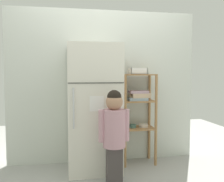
{
  "coord_description": "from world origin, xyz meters",
  "views": [
    {
      "loc": [
        -0.48,
        -3.02,
        1.2
      ],
      "look_at": [
        0.06,
        0.02,
        0.99
      ],
      "focal_mm": 39.68,
      "sensor_mm": 36.0,
      "label": 1
    }
  ],
  "objects_px": {
    "refrigerator": "(94,108)",
    "child_standing": "(114,128)",
    "fruit_bin": "(138,72)",
    "pantry_shelf_unit": "(138,107)"
  },
  "relations": [
    {
      "from": "refrigerator",
      "to": "child_standing",
      "type": "distance_m",
      "value": 0.53
    },
    {
      "from": "refrigerator",
      "to": "fruit_bin",
      "type": "height_order",
      "value": "refrigerator"
    },
    {
      "from": "refrigerator",
      "to": "pantry_shelf_unit",
      "type": "height_order",
      "value": "refrigerator"
    },
    {
      "from": "pantry_shelf_unit",
      "to": "fruit_bin",
      "type": "height_order",
      "value": "fruit_bin"
    },
    {
      "from": "refrigerator",
      "to": "fruit_bin",
      "type": "bearing_deg",
      "value": 13.82
    },
    {
      "from": "child_standing",
      "to": "fruit_bin",
      "type": "height_order",
      "value": "fruit_bin"
    },
    {
      "from": "child_standing",
      "to": "fruit_bin",
      "type": "xyz_separation_m",
      "value": [
        0.44,
        0.63,
        0.61
      ]
    },
    {
      "from": "refrigerator",
      "to": "child_standing",
      "type": "xyz_separation_m",
      "value": [
        0.16,
        -0.48,
        -0.15
      ]
    },
    {
      "from": "child_standing",
      "to": "pantry_shelf_unit",
      "type": "xyz_separation_m",
      "value": [
        0.44,
        0.6,
        0.14
      ]
    },
    {
      "from": "child_standing",
      "to": "fruit_bin",
      "type": "distance_m",
      "value": 0.98
    }
  ]
}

